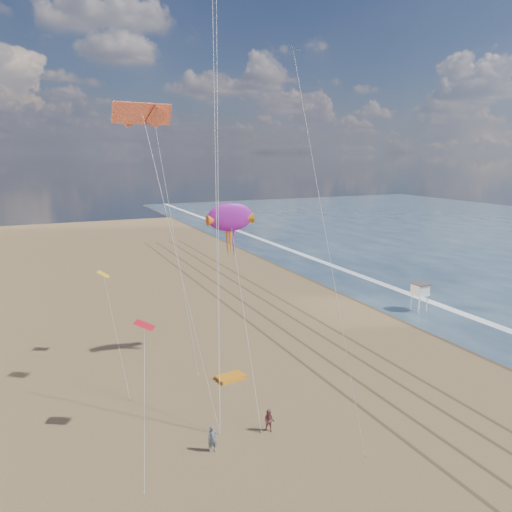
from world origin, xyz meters
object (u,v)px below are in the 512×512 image
Objects in this scene: kite_flyer_b at (269,421)px; lifeguard_stand at (420,290)px; kite_flyer_a at (212,439)px; show_kite at (230,218)px; grounded_kite at (231,377)px.

lifeguard_stand is at bearing 73.63° from kite_flyer_b.
show_kite is at bearing 67.26° from kite_flyer_a.
show_kite is 18.26m from kite_flyer_b.
kite_flyer_a is at bearing -126.07° from grounded_kite.
grounded_kite is at bearing 129.17° from kite_flyer_b.
kite_flyer_a reaches higher than grounded_kite.
kite_flyer_a reaches higher than kite_flyer_b.
show_kite reaches higher than kite_flyer_a.
lifeguard_stand reaches higher than kite_flyer_b.
lifeguard_stand reaches higher than kite_flyer_a.
lifeguard_stand is 1.47× the size of grounded_kite.
grounded_kite is at bearing -112.55° from show_kite.
show_kite reaches higher than grounded_kite.
kite_flyer_a is 1.11× the size of kite_flyer_b.
grounded_kite is 1.33× the size of kite_flyer_a.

